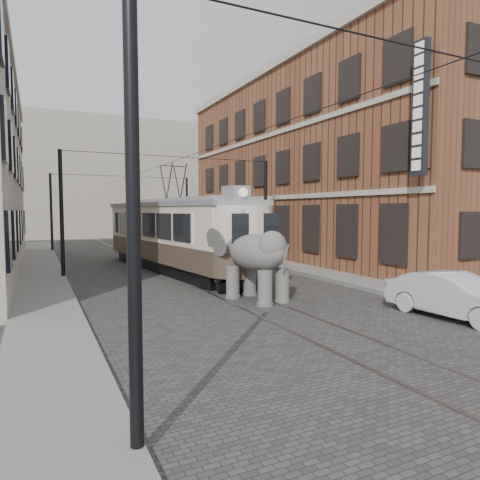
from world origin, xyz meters
TOP-DOWN VIEW (x-y plane):
  - ground at (0.00, 0.00)m, footprint 120.00×120.00m
  - tram_rails at (0.00, 0.00)m, footprint 1.54×80.00m
  - sidewalk_right at (6.00, 0.00)m, footprint 2.00×60.00m
  - sidewalk_left at (-6.50, 0.00)m, footprint 2.00×60.00m
  - brick_building at (11.00, 9.00)m, footprint 8.00×26.00m
  - distant_block at (0.00, 40.00)m, footprint 28.00×10.00m
  - catenary at (-0.20, 5.00)m, footprint 11.00×30.20m
  - tram at (-0.13, 6.36)m, footprint 4.49×14.26m
  - elephant at (0.35, -2.10)m, footprint 3.43×4.77m
  - parked_car at (4.42, -6.93)m, footprint 1.74×4.20m

SIDE VIEW (x-z plane):
  - ground at x=0.00m, z-range 0.00..0.00m
  - tram_rails at x=0.00m, z-range 0.00..0.02m
  - sidewalk_right at x=6.00m, z-range 0.00..0.15m
  - sidewalk_left at x=-6.50m, z-range 0.00..0.15m
  - parked_car at x=4.42m, z-range 0.00..1.35m
  - elephant at x=0.35m, z-range 0.00..2.63m
  - tram at x=-0.13m, z-range 0.00..5.56m
  - catenary at x=-0.20m, z-range 0.00..6.00m
  - brick_building at x=11.00m, z-range 0.00..12.00m
  - distant_block at x=0.00m, z-range 0.00..14.00m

